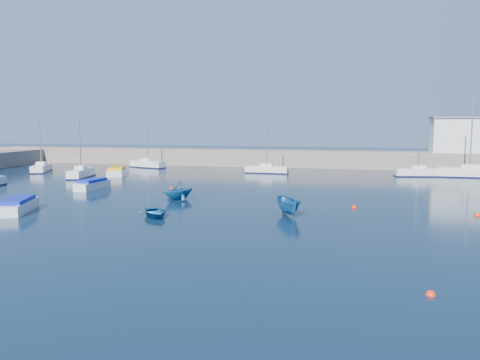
% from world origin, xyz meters
% --- Properties ---
extents(ground, '(220.00, 220.00, 0.00)m').
position_xyz_m(ground, '(0.00, 0.00, 0.00)').
color(ground, '#0B1E33').
rests_on(ground, ground).
extents(back_wall, '(96.00, 4.50, 2.60)m').
position_xyz_m(back_wall, '(0.00, 46.00, 1.30)').
color(back_wall, gray).
rests_on(back_wall, ground).
extents(harbor_office, '(10.00, 4.00, 5.00)m').
position_xyz_m(harbor_office, '(30.00, 46.00, 5.10)').
color(harbor_office, silver).
rests_on(harbor_office, back_wall).
extents(sailboat_3, '(2.63, 5.99, 7.76)m').
position_xyz_m(sailboat_3, '(-20.33, 24.99, 0.61)').
color(sailboat_3, silver).
rests_on(sailboat_3, ground).
extents(sailboat_4, '(3.93, 6.25, 8.00)m').
position_xyz_m(sailboat_4, '(-29.79, 30.13, 0.57)').
color(sailboat_4, silver).
rests_on(sailboat_4, ground).
extents(sailboat_5, '(6.27, 3.58, 8.00)m').
position_xyz_m(sailboat_5, '(-17.59, 39.38, 0.59)').
color(sailboat_5, silver).
rests_on(sailboat_5, ground).
extents(sailboat_6, '(5.96, 1.92, 7.75)m').
position_xyz_m(sailboat_6, '(1.95, 35.48, 0.54)').
color(sailboat_6, silver).
rests_on(sailboat_6, ground).
extents(sailboat_7, '(6.07, 2.68, 7.79)m').
position_xyz_m(sailboat_7, '(21.90, 35.87, 0.58)').
color(sailboat_7, silver).
rests_on(sailboat_7, ground).
extents(sailboat_8, '(7.98, 2.40, 10.31)m').
position_xyz_m(sailboat_8, '(28.23, 36.46, 0.65)').
color(sailboat_8, silver).
rests_on(sailboat_8, ground).
extents(motorboat_0, '(3.28, 5.26, 1.11)m').
position_xyz_m(motorboat_0, '(-12.35, 2.86, 0.52)').
color(motorboat_0, silver).
rests_on(motorboat_0, ground).
extents(motorboat_1, '(1.93, 4.54, 1.09)m').
position_xyz_m(motorboat_1, '(-13.33, 15.70, 0.51)').
color(motorboat_1, silver).
rests_on(motorboat_1, ground).
extents(motorboat_2, '(3.68, 5.83, 1.13)m').
position_xyz_m(motorboat_2, '(-17.16, 28.47, 0.53)').
color(motorboat_2, silver).
rests_on(motorboat_2, ground).
extents(dinghy_center, '(3.69, 3.91, 0.66)m').
position_xyz_m(dinghy_center, '(-1.11, 3.52, 0.33)').
color(dinghy_center, '#155691').
rests_on(dinghy_center, ground).
extents(dinghy_left, '(4.11, 4.22, 1.70)m').
position_xyz_m(dinghy_left, '(-2.17, 11.38, 0.85)').
color(dinghy_left, '#155691').
rests_on(dinghy_left, ground).
extents(dinghy_right, '(2.72, 3.78, 1.37)m').
position_xyz_m(dinghy_right, '(8.54, 6.30, 0.69)').
color(dinghy_right, '#155691').
rests_on(dinghy_right, ground).
extents(buoy_1, '(0.50, 0.50, 0.50)m').
position_xyz_m(buoy_1, '(13.42, 10.55, 0.00)').
color(buoy_1, red).
rests_on(buoy_1, ground).
extents(buoy_2, '(0.47, 0.47, 0.47)m').
position_xyz_m(buoy_2, '(22.42, 9.27, 0.00)').
color(buoy_2, red).
rests_on(buoy_2, ground).
extents(buoy_3, '(0.43, 0.43, 0.43)m').
position_xyz_m(buoy_3, '(-5.37, 17.86, 0.00)').
color(buoy_3, red).
rests_on(buoy_3, ground).
extents(buoy_5, '(0.42, 0.42, 0.42)m').
position_xyz_m(buoy_5, '(16.16, -8.98, 0.00)').
color(buoy_5, red).
rests_on(buoy_5, ground).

